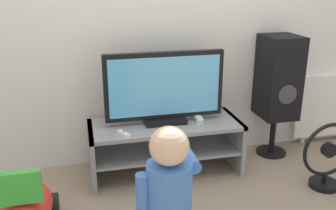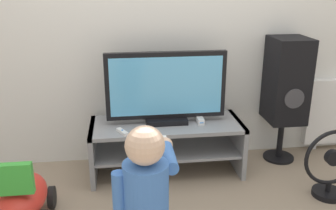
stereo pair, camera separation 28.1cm
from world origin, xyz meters
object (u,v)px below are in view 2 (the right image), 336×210
Objects in this scene: remote_primary at (122,132)px; speaker_tower at (286,83)px; ride_on_toy at (21,197)px; game_console at (200,119)px; child at (146,194)px; floor_fan at (332,167)px; television at (166,89)px.

remote_primary is 0.12× the size of speaker_tower.
speaker_tower is 2.19m from ride_on_toy.
ride_on_toy is at bearing -157.08° from game_console.
child is (-0.51, -1.12, 0.07)m from game_console.
floor_fan is 2.14m from ride_on_toy.
ride_on_toy is (-2.14, -0.03, -0.05)m from floor_fan.
child is (0.11, -0.97, 0.08)m from remote_primary.
game_console is 1.02m from floor_fan.
remote_primary is at bearing 30.54° from ride_on_toy.
floor_fan is (0.12, -0.62, -0.46)m from speaker_tower.
television is 1.34m from floor_fan.
child is at bearing -135.56° from speaker_tower.
speaker_tower is at bearing 100.61° from floor_fan.
ride_on_toy is (-1.28, -0.54, -0.26)m from game_console.
television is 1.83× the size of ride_on_toy.
game_console is at bearing 13.61° from remote_primary.
game_console is 1.23m from child.
television is 0.37m from game_console.
speaker_tower is 2.03× the size of floor_fan.
speaker_tower reaches higher than remote_primary.
television is at bearing 27.03° from remote_primary.
floor_fan is at bearing -13.69° from remote_primary.
child reaches higher than remote_primary.
ride_on_toy is at bearing -162.25° from speaker_tower.
speaker_tower is at bearing 44.44° from child.
speaker_tower is (1.01, 0.08, -0.01)m from television.
television reaches higher than remote_primary.
child is 0.83× the size of speaker_tower.
television is at bearing -175.58° from speaker_tower.
remote_primary is 0.81m from ride_on_toy.
floor_fan is (1.37, 0.61, -0.28)m from child.
ride_on_toy is (-0.66, -0.39, -0.25)m from remote_primary.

